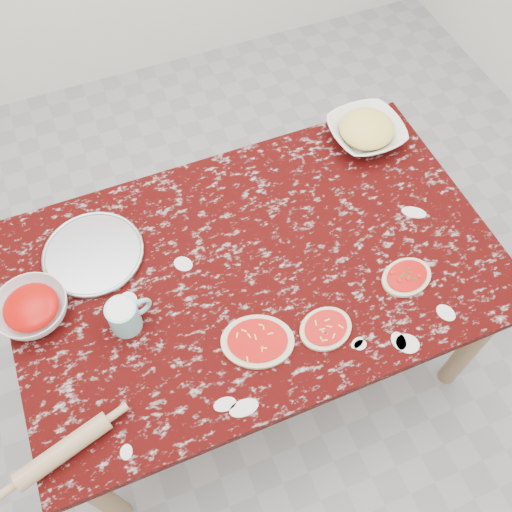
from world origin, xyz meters
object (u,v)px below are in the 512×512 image
Objects in this scene: cheese_bowl at (366,132)px; sauce_bowl at (32,309)px; flour_mug at (125,316)px; worktable at (256,276)px; rolling_pin at (63,451)px; pizza_tray at (94,254)px.

sauce_bowl is at bearing -168.05° from cheese_bowl.
cheese_bowl is at bearing 21.77° from flour_mug.
rolling_pin is (-0.71, -0.37, 0.11)m from worktable.
pizza_tray is 1.10m from cheese_bowl.
cheese_bowl reaches higher than worktable.
flour_mug is at bearing 50.10° from rolling_pin.
cheese_bowl is at bearing 31.41° from worktable.
sauce_bowl reaches higher than cheese_bowl.
flour_mug is 0.52× the size of rolling_pin.
cheese_bowl is at bearing 6.79° from pizza_tray.
rolling_pin is at bearing -90.08° from sauce_bowl.
sauce_bowl is at bearing -146.17° from pizza_tray.
worktable is at bearing 27.23° from rolling_pin.
worktable is 0.73m from sauce_bowl.
pizza_tray is (-0.49, 0.24, 0.09)m from worktable.
cheese_bowl is 1.01× the size of rolling_pin.
sauce_bowl reaches higher than pizza_tray.
flour_mug is at bearing -158.23° from cheese_bowl.
sauce_bowl is at bearing 89.92° from rolling_pin.
flour_mug is at bearing -28.48° from sauce_bowl.
cheese_bowl reaches higher than pizza_tray.
flour_mug is (0.26, -0.14, 0.02)m from sauce_bowl.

